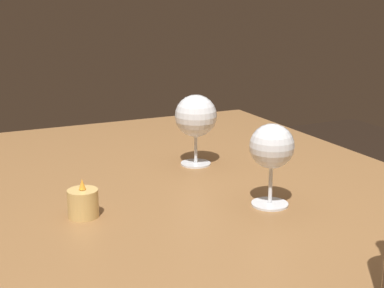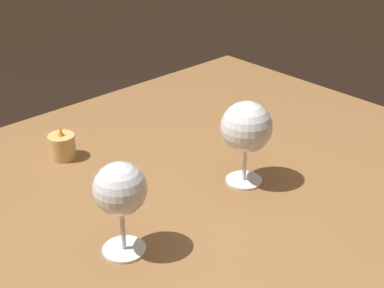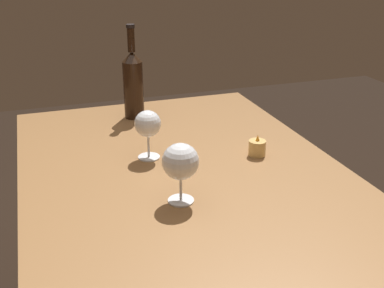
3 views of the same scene
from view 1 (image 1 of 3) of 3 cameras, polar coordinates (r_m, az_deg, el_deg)
dining_table at (r=1.12m, az=1.11°, el=-9.01°), size 1.30×0.90×0.74m
wine_glass_left at (r=1.23m, az=0.39°, el=2.72°), size 0.09×0.09×0.16m
wine_glass_right at (r=1.00m, az=8.02°, el=-0.45°), size 0.08×0.08×0.15m
votive_candle at (r=0.98m, az=-10.87°, el=-5.94°), size 0.05×0.05×0.07m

